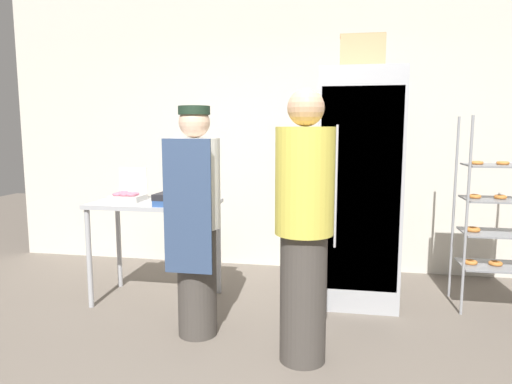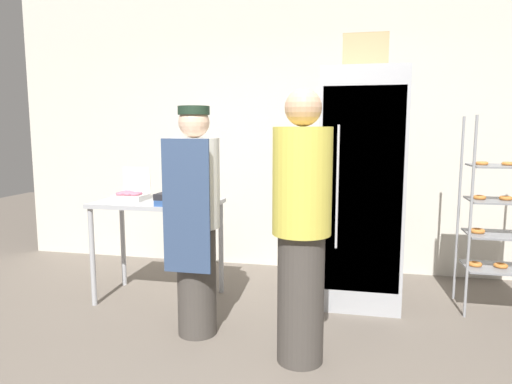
{
  "view_description": "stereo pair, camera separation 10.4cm",
  "coord_description": "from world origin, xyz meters",
  "px_view_note": "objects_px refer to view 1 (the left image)",
  "views": [
    {
      "loc": [
        0.49,
        -2.52,
        1.49
      ],
      "look_at": [
        -0.1,
        0.76,
        1.03
      ],
      "focal_mm": 32.0,
      "sensor_mm": 36.0,
      "label": 1
    },
    {
      "loc": [
        0.6,
        -2.5,
        1.49
      ],
      "look_at": [
        -0.1,
        0.76,
        1.03
      ],
      "focal_mm": 32.0,
      "sensor_mm": 36.0,
      "label": 2
    }
  ],
  "objects_px": {
    "refrigerator": "(358,188)",
    "blender_pitcher": "(186,185)",
    "cardboard_storage_box": "(362,54)",
    "person_customer": "(304,227)",
    "donut_box": "(128,195)",
    "binder_stack": "(173,199)",
    "baking_rack": "(499,217)",
    "person_baker": "(196,219)"
  },
  "relations": [
    {
      "from": "donut_box",
      "to": "person_customer",
      "type": "height_order",
      "value": "person_customer"
    },
    {
      "from": "blender_pitcher",
      "to": "person_customer",
      "type": "relative_size",
      "value": 0.17
    },
    {
      "from": "baking_rack",
      "to": "blender_pitcher",
      "type": "height_order",
      "value": "baking_rack"
    },
    {
      "from": "cardboard_storage_box",
      "to": "donut_box",
      "type": "bearing_deg",
      "value": -167.31
    },
    {
      "from": "baking_rack",
      "to": "person_baker",
      "type": "height_order",
      "value": "person_baker"
    },
    {
      "from": "baking_rack",
      "to": "cardboard_storage_box",
      "type": "distance_m",
      "value": 1.77
    },
    {
      "from": "binder_stack",
      "to": "person_customer",
      "type": "relative_size",
      "value": 0.16
    },
    {
      "from": "binder_stack",
      "to": "person_baker",
      "type": "height_order",
      "value": "person_baker"
    },
    {
      "from": "refrigerator",
      "to": "blender_pitcher",
      "type": "relative_size",
      "value": 6.81
    },
    {
      "from": "refrigerator",
      "to": "cardboard_storage_box",
      "type": "distance_m",
      "value": 1.14
    },
    {
      "from": "donut_box",
      "to": "binder_stack",
      "type": "xyz_separation_m",
      "value": [
        0.47,
        -0.16,
        0.0
      ]
    },
    {
      "from": "donut_box",
      "to": "binder_stack",
      "type": "distance_m",
      "value": 0.5
    },
    {
      "from": "donut_box",
      "to": "person_customer",
      "type": "relative_size",
      "value": 0.16
    },
    {
      "from": "blender_pitcher",
      "to": "person_baker",
      "type": "distance_m",
      "value": 0.83
    },
    {
      "from": "donut_box",
      "to": "person_baker",
      "type": "height_order",
      "value": "person_baker"
    },
    {
      "from": "cardboard_storage_box",
      "to": "person_baker",
      "type": "relative_size",
      "value": 0.23
    },
    {
      "from": "binder_stack",
      "to": "person_customer",
      "type": "height_order",
      "value": "person_customer"
    },
    {
      "from": "donut_box",
      "to": "blender_pitcher",
      "type": "height_order",
      "value": "blender_pitcher"
    },
    {
      "from": "person_customer",
      "to": "cardboard_storage_box",
      "type": "bearing_deg",
      "value": 73.7
    },
    {
      "from": "refrigerator",
      "to": "baking_rack",
      "type": "bearing_deg",
      "value": -0.94
    },
    {
      "from": "blender_pitcher",
      "to": "cardboard_storage_box",
      "type": "distance_m",
      "value": 1.89
    },
    {
      "from": "baking_rack",
      "to": "binder_stack",
      "type": "bearing_deg",
      "value": -169.59
    },
    {
      "from": "donut_box",
      "to": "blender_pitcher",
      "type": "relative_size",
      "value": 0.97
    },
    {
      "from": "cardboard_storage_box",
      "to": "person_customer",
      "type": "bearing_deg",
      "value": -106.3
    },
    {
      "from": "baking_rack",
      "to": "person_customer",
      "type": "relative_size",
      "value": 0.92
    },
    {
      "from": "person_customer",
      "to": "binder_stack",
      "type": "bearing_deg",
      "value": 148.32
    },
    {
      "from": "baking_rack",
      "to": "person_baker",
      "type": "bearing_deg",
      "value": -157.89
    },
    {
      "from": "baking_rack",
      "to": "binder_stack",
      "type": "distance_m",
      "value": 2.68
    },
    {
      "from": "binder_stack",
      "to": "person_baker",
      "type": "xyz_separation_m",
      "value": [
        0.34,
        -0.45,
        -0.07
      ]
    },
    {
      "from": "blender_pitcher",
      "to": "cardboard_storage_box",
      "type": "relative_size",
      "value": 0.77
    },
    {
      "from": "person_customer",
      "to": "donut_box",
      "type": "bearing_deg",
      "value": 152.01
    },
    {
      "from": "donut_box",
      "to": "cardboard_storage_box",
      "type": "distance_m",
      "value": 2.35
    },
    {
      "from": "person_baker",
      "to": "blender_pitcher",
      "type": "bearing_deg",
      "value": 113.32
    },
    {
      "from": "cardboard_storage_box",
      "to": "person_customer",
      "type": "distance_m",
      "value": 1.83
    },
    {
      "from": "person_baker",
      "to": "baking_rack",
      "type": "bearing_deg",
      "value": 22.11
    },
    {
      "from": "refrigerator",
      "to": "baking_rack",
      "type": "height_order",
      "value": "refrigerator"
    },
    {
      "from": "donut_box",
      "to": "cardboard_storage_box",
      "type": "height_order",
      "value": "cardboard_storage_box"
    },
    {
      "from": "donut_box",
      "to": "blender_pitcher",
      "type": "distance_m",
      "value": 0.51
    },
    {
      "from": "donut_box",
      "to": "cardboard_storage_box",
      "type": "xyz_separation_m",
      "value": [
        1.97,
        0.44,
        1.2
      ]
    },
    {
      "from": "cardboard_storage_box",
      "to": "person_baker",
      "type": "bearing_deg",
      "value": -137.93
    },
    {
      "from": "refrigerator",
      "to": "binder_stack",
      "type": "xyz_separation_m",
      "value": [
        -1.5,
        -0.5,
        -0.06
      ]
    },
    {
      "from": "refrigerator",
      "to": "person_customer",
      "type": "height_order",
      "value": "refrigerator"
    }
  ]
}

